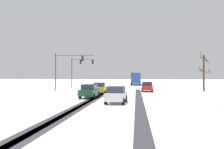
% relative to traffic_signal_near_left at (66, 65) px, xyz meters
% --- Properties ---
extents(ground_plane, '(300.00, 300.00, 0.00)m').
position_rel_traffic_signal_near_left_xyz_m(ground_plane, '(8.55, -30.12, -4.47)').
color(ground_plane, white).
extents(wheel_track_left_lane, '(0.88, 37.41, 0.01)m').
position_rel_traffic_signal_near_left_xyz_m(wheel_track_left_lane, '(6.90, -13.12, -4.47)').
color(wheel_track_left_lane, '#38383D').
rests_on(wheel_track_left_lane, ground).
extents(wheel_track_right_lane, '(0.84, 37.41, 0.01)m').
position_rel_traffic_signal_near_left_xyz_m(wheel_track_right_lane, '(12.25, -13.12, -4.47)').
color(wheel_track_right_lane, '#38383D').
rests_on(wheel_track_right_lane, ground).
extents(wheel_track_center, '(0.93, 37.41, 0.01)m').
position_rel_traffic_signal_near_left_xyz_m(wheel_track_center, '(7.32, -13.12, -4.47)').
color(wheel_track_center, '#38383D').
rests_on(wheel_track_center, ground).
extents(sidewalk_kerb_right, '(4.00, 37.41, 0.12)m').
position_rel_traffic_signal_near_left_xyz_m(sidewalk_kerb_right, '(20.39, -14.82, -4.41)').
color(sidewalk_kerb_right, white).
rests_on(sidewalk_kerb_right, ground).
extents(traffic_signal_near_left, '(6.78, 0.61, 6.50)m').
position_rel_traffic_signal_near_left_xyz_m(traffic_signal_near_left, '(0.00, 0.00, 0.00)').
color(traffic_signal_near_left, '#47474C').
rests_on(traffic_signal_near_left, ground).
extents(traffic_signal_far_left, '(4.87, 0.56, 6.50)m').
position_rel_traffic_signal_near_left_xyz_m(traffic_signal_far_left, '(-0.25, 9.98, 0.12)').
color(traffic_signal_far_left, '#47474C').
rests_on(traffic_signal_far_left, ground).
extents(car_red_lead, '(1.87, 4.12, 1.62)m').
position_rel_traffic_signal_near_left_xyz_m(car_red_lead, '(13.69, -0.00, -3.66)').
color(car_red_lead, red).
rests_on(car_red_lead, ground).
extents(car_yellow_cab_second, '(2.00, 4.18, 1.62)m').
position_rel_traffic_signal_near_left_xyz_m(car_yellow_cab_second, '(6.58, -5.10, -3.66)').
color(car_yellow_cab_second, yellow).
rests_on(car_yellow_cab_second, ground).
extents(car_dark_green_third, '(1.99, 4.18, 1.62)m').
position_rel_traffic_signal_near_left_xyz_m(car_dark_green_third, '(6.40, -11.37, -3.66)').
color(car_dark_green_third, '#194C2D').
rests_on(car_dark_green_third, ground).
extents(car_white_fourth, '(2.02, 4.19, 1.62)m').
position_rel_traffic_signal_near_left_xyz_m(car_white_fourth, '(10.01, -16.12, -3.66)').
color(car_white_fourth, silver).
rests_on(car_white_fourth, ground).
extents(bus_oncoming, '(2.68, 11.00, 3.38)m').
position_rel_traffic_signal_near_left_xyz_m(bus_oncoming, '(11.76, 27.10, -2.48)').
color(bus_oncoming, '#284793').
rests_on(bus_oncoming, ground).
extents(bare_tree_sidewalk_far, '(2.15, 1.82, 6.85)m').
position_rel_traffic_signal_near_left_xyz_m(bare_tree_sidewalk_far, '(23.37, 2.18, -1.14)').
color(bare_tree_sidewalk_far, '#4C3828').
rests_on(bare_tree_sidewalk_far, ground).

